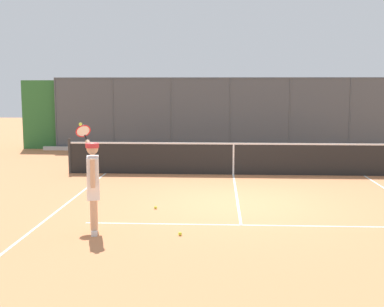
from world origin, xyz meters
name	(u,v)px	position (x,y,z in m)	size (l,w,h in m)	color
ground_plane	(238,204)	(0.00, 0.00, 0.00)	(60.00, 60.00, 0.00)	#C67A4C
court_line_markings	(242,228)	(0.00, 2.05, 0.00)	(7.81, 10.24, 0.01)	white
fence_backdrop	(230,115)	(0.00, -10.08, 1.42)	(17.36, 1.37, 2.98)	#474C51
tennis_net	(233,158)	(0.00, -3.81, 0.49)	(10.04, 0.09, 1.07)	#2D2D2D
tennis_player	(93,180)	(2.70, 2.45, 0.96)	(0.70, 1.30, 1.94)	silver
tennis_ball_mid_court	(156,207)	(1.80, 0.61, 0.03)	(0.07, 0.07, 0.07)	#C1D138
tennis_ball_near_baseline	(180,234)	(1.12, 2.56, 0.03)	(0.07, 0.07, 0.07)	#CCDB33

